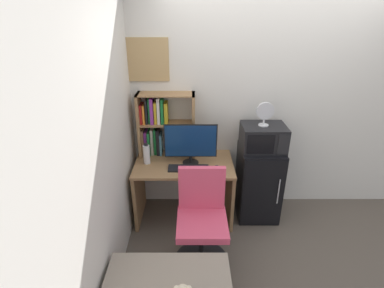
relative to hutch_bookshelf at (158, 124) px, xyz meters
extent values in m
cube|color=silver|center=(1.69, 0.13, 0.18)|extent=(6.40, 0.04, 2.60)
cube|color=silver|center=(-0.33, -1.49, 0.18)|extent=(0.04, 4.40, 2.60)
cube|color=#997047|center=(0.29, -0.23, -0.40)|extent=(1.11, 0.68, 0.03)
cube|color=#997047|center=(-0.25, -0.23, -0.77)|extent=(0.04, 0.61, 0.71)
cube|color=#997047|center=(0.83, -0.23, -0.77)|extent=(0.04, 0.61, 0.71)
cube|color=#997047|center=(-0.22, -0.01, -0.01)|extent=(0.03, 0.24, 0.74)
cube|color=#997047|center=(0.40, -0.01, -0.01)|extent=(0.03, 0.24, 0.74)
cube|color=#997047|center=(0.09, -0.01, 0.35)|extent=(0.65, 0.24, 0.01)
cube|color=#997047|center=(0.09, -0.01, 0.01)|extent=(0.58, 0.24, 0.01)
cube|color=brown|center=(-0.19, 0.00, -0.22)|extent=(0.02, 0.20, 0.32)
cube|color=purple|center=(-0.16, 0.01, -0.24)|extent=(0.03, 0.16, 0.29)
cube|color=#197233|center=(-0.12, 0.00, -0.24)|extent=(0.03, 0.20, 0.30)
cube|color=silver|center=(-0.09, 0.02, -0.23)|extent=(0.03, 0.14, 0.32)
cube|color=#197233|center=(-0.05, 0.02, -0.23)|extent=(0.03, 0.13, 0.32)
cube|color=black|center=(-0.02, 0.01, -0.23)|extent=(0.03, 0.15, 0.32)
cube|color=teal|center=(0.01, 0.01, -0.26)|extent=(0.02, 0.16, 0.26)
cube|color=#B21E1E|center=(-0.19, 0.01, 0.12)|extent=(0.03, 0.18, 0.22)
cube|color=orange|center=(-0.16, 0.00, 0.12)|extent=(0.02, 0.18, 0.22)
cube|color=black|center=(-0.13, 0.01, 0.15)|extent=(0.02, 0.17, 0.27)
cube|color=#197233|center=(-0.10, 0.02, 0.16)|extent=(0.02, 0.14, 0.29)
cube|color=purple|center=(-0.07, 0.00, 0.16)|extent=(0.03, 0.18, 0.30)
cube|color=gold|center=(-0.03, 0.01, 0.14)|extent=(0.03, 0.16, 0.25)
cube|color=silver|center=(0.01, 0.01, 0.17)|extent=(0.03, 0.17, 0.30)
cube|color=#197233|center=(0.05, 0.01, 0.16)|extent=(0.03, 0.17, 0.28)
cube|color=gold|center=(0.09, 0.02, 0.13)|extent=(0.04, 0.14, 0.24)
cylinder|color=black|center=(0.37, -0.25, -0.38)|extent=(0.18, 0.18, 0.02)
cylinder|color=black|center=(0.37, -0.25, -0.33)|extent=(0.04, 0.04, 0.08)
cube|color=black|center=(0.37, -0.24, -0.11)|extent=(0.58, 0.01, 0.38)
cube|color=navy|center=(0.37, -0.25, -0.11)|extent=(0.56, 0.02, 0.36)
cube|color=black|center=(0.34, -0.38, -0.38)|extent=(0.44, 0.15, 0.02)
ellipsoid|color=black|center=(0.65, -0.38, -0.37)|extent=(0.06, 0.10, 0.04)
cylinder|color=silver|center=(-0.12, -0.24, -0.28)|extent=(0.07, 0.07, 0.22)
cylinder|color=black|center=(-0.12, -0.24, -0.16)|extent=(0.04, 0.04, 0.02)
cube|color=black|center=(1.17, -0.18, -0.68)|extent=(0.48, 0.50, 0.89)
cube|color=black|center=(1.17, -0.43, -0.68)|extent=(0.46, 0.01, 0.85)
cylinder|color=#B2B2B7|center=(1.34, -0.44, -0.64)|extent=(0.01, 0.01, 0.31)
cube|color=black|center=(1.17, -0.18, -0.10)|extent=(0.48, 0.38, 0.28)
cube|color=black|center=(1.11, -0.37, -0.10)|extent=(0.29, 0.01, 0.21)
cube|color=black|center=(1.35, -0.37, -0.10)|extent=(0.12, 0.01, 0.22)
cylinder|color=silver|center=(1.16, -0.18, 0.05)|extent=(0.11, 0.11, 0.01)
cylinder|color=silver|center=(1.16, -0.18, 0.09)|extent=(0.02, 0.02, 0.06)
cylinder|color=silver|center=(1.16, -0.19, 0.21)|extent=(0.19, 0.03, 0.19)
cylinder|color=black|center=(0.48, -0.98, -1.10)|extent=(0.54, 0.54, 0.04)
cylinder|color=black|center=(0.48, -0.98, -0.88)|extent=(0.04, 0.04, 0.45)
cube|color=#D84766|center=(0.48, -0.98, -0.63)|extent=(0.47, 0.47, 0.07)
cube|color=#D84766|center=(0.48, -0.77, -0.37)|extent=(0.45, 0.06, 0.45)
cube|color=tan|center=(-0.18, 0.09, 0.70)|extent=(0.63, 0.02, 0.46)
camera|label=1|loc=(0.38, -3.14, 1.18)|focal=27.23mm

